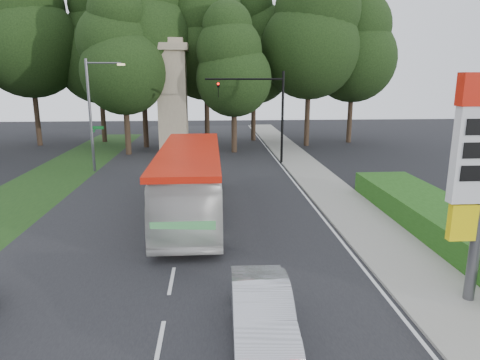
{
  "coord_description": "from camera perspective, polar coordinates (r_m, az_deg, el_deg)",
  "views": [
    {
      "loc": [
        1.42,
        -9.39,
        6.71
      ],
      "look_at": [
        2.68,
        9.36,
        2.2
      ],
      "focal_mm": 32.0,
      "sensor_mm": 36.0,
      "label": 1
    }
  ],
  "objects": [
    {
      "name": "ground",
      "position": [
        11.63,
        -10.95,
        -22.03
      ],
      "size": [
        120.0,
        120.0,
        0.0
      ],
      "primitive_type": "plane",
      "color": "black",
      "rests_on": "ground"
    },
    {
      "name": "road_surface",
      "position": [
        22.46,
        -7.31,
        -3.97
      ],
      "size": [
        14.0,
        80.0,
        0.02
      ],
      "primitive_type": "cube",
      "color": "black",
      "rests_on": "ground"
    },
    {
      "name": "sidewalk_right",
      "position": [
        23.49,
        13.89,
        -3.35
      ],
      "size": [
        3.0,
        80.0,
        0.12
      ],
      "primitive_type": "cube",
      "color": "gray",
      "rests_on": "ground"
    },
    {
      "name": "grass_verge_left",
      "position": [
        30.24,
        -24.91,
        -0.58
      ],
      "size": [
        5.0,
        50.0,
        0.02
      ],
      "primitive_type": "cube",
      "color": "#193814",
      "rests_on": "ground"
    },
    {
      "name": "hedge",
      "position": [
        21.01,
        25.13,
        -4.73
      ],
      "size": [
        3.0,
        14.0,
        1.2
      ],
      "primitive_type": "cube",
      "color": "#1C4813",
      "rests_on": "ground"
    },
    {
      "name": "traffic_signal_mast",
      "position": [
        33.72,
        3.47,
        10.01
      ],
      "size": [
        6.1,
        0.35,
        7.2
      ],
      "color": "black",
      "rests_on": "ground"
    },
    {
      "name": "streetlight_signs",
      "position": [
        32.58,
        -19.02,
        8.78
      ],
      "size": [
        2.75,
        0.98,
        8.0
      ],
      "color": "#59595E",
      "rests_on": "ground"
    },
    {
      "name": "monument",
      "position": [
        39.57,
        -8.97,
        11.01
      ],
      "size": [
        3.0,
        3.0,
        10.05
      ],
      "color": "gray",
      "rests_on": "ground"
    },
    {
      "name": "tree_west_mid",
      "position": [
        47.94,
        -26.54,
        18.11
      ],
      "size": [
        9.8,
        9.8,
        19.25
      ],
      "color": "#2D2116",
      "rests_on": "ground"
    },
    {
      "name": "tree_west_near",
      "position": [
        47.89,
        -18.45,
        16.8
      ],
      "size": [
        8.4,
        8.4,
        16.5
      ],
      "color": "#2D2116",
      "rests_on": "ground"
    },
    {
      "name": "tree_center_left",
      "position": [
        43.2,
        -13.19,
        20.23
      ],
      "size": [
        10.08,
        10.08,
        19.8
      ],
      "color": "#2D2116",
      "rests_on": "ground"
    },
    {
      "name": "tree_center_right",
      "position": [
        44.6,
        -4.62,
        19.0
      ],
      "size": [
        9.24,
        9.24,
        18.15
      ],
      "color": "#2D2116",
      "rests_on": "ground"
    },
    {
      "name": "tree_east_near",
      "position": [
        46.71,
        1.87,
        17.14
      ],
      "size": [
        8.12,
        8.12,
        15.95
      ],
      "color": "#2D2116",
      "rests_on": "ground"
    },
    {
      "name": "tree_east_mid",
      "position": [
        43.7,
        9.37,
        19.43
      ],
      "size": [
        9.52,
        9.52,
        18.7
      ],
      "color": "#2D2116",
      "rests_on": "ground"
    },
    {
      "name": "tree_far_east",
      "position": [
        46.86,
        15.0,
        17.52
      ],
      "size": [
        8.68,
        8.68,
        17.05
      ],
      "color": "#2D2116",
      "rests_on": "ground"
    },
    {
      "name": "tree_monument_left",
      "position": [
        39.15,
        -15.37,
        15.92
      ],
      "size": [
        7.28,
        7.28,
        14.3
      ],
      "color": "#2D2116",
      "rests_on": "ground"
    },
    {
      "name": "tree_monument_right",
      "position": [
        38.97,
        -0.82,
        15.41
      ],
      "size": [
        6.72,
        6.72,
        13.2
      ],
      "color": "#2D2116",
      "rests_on": "ground"
    },
    {
      "name": "transit_bus",
      "position": [
        21.25,
        -6.65,
        -0.34
      ],
      "size": [
        2.89,
        11.97,
        3.33
      ],
      "primitive_type": "imported",
      "rotation": [
        0.0,
        0.0,
        0.01
      ],
      "color": "silver",
      "rests_on": "ground"
    },
    {
      "name": "sedan_silver",
      "position": [
        11.74,
        2.92,
        -17.13
      ],
      "size": [
        1.65,
        4.47,
        1.46
      ],
      "primitive_type": "imported",
      "rotation": [
        0.0,
        0.0,
        -0.02
      ],
      "color": "#B1B2B9",
      "rests_on": "ground"
    }
  ]
}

